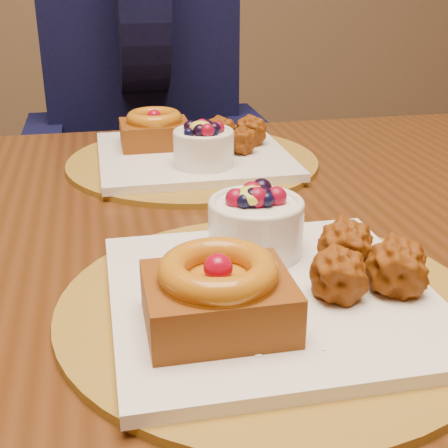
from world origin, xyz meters
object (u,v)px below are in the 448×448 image
at_px(dining_table, 222,274).
at_px(diner, 140,73).
at_px(place_setting_near, 267,280).
at_px(place_setting_far, 191,150).
at_px(chair_far, 154,209).

bearing_deg(dining_table, diner, 93.63).
relative_size(place_setting_near, diner, 0.49).
distance_m(dining_table, place_setting_far, 0.24).
height_order(place_setting_far, diner, diner).
relative_size(place_setting_far, chair_far, 0.44).
xyz_separation_m(chair_far, diner, (-0.02, -0.11, 0.35)).
distance_m(chair_far, diner, 0.37).
xyz_separation_m(place_setting_far, chair_far, (-0.02, 0.54, -0.30)).
bearing_deg(place_setting_far, place_setting_near, -90.10).
relative_size(dining_table, place_setting_near, 4.21).
relative_size(chair_far, diner, 1.11).
xyz_separation_m(dining_table, diner, (-0.04, 0.65, 0.15)).
height_order(dining_table, place_setting_near, place_setting_near).
bearing_deg(place_setting_near, chair_far, 90.89).
xyz_separation_m(place_setting_near, chair_far, (-0.02, 0.97, -0.31)).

